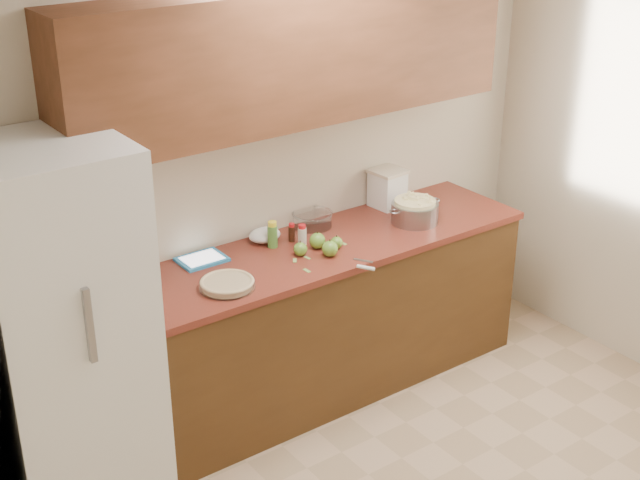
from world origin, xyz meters
TOP-DOWN VIEW (x-y plane):
  - room_shell at (0.00, 0.00)m, footprint 3.60×3.60m
  - counter_run at (0.00, 1.48)m, footprint 2.64×0.68m
  - upper_cabinets at (0.00, 1.63)m, footprint 2.60×0.34m
  - fridge at (-1.44, 1.44)m, footprint 0.70×0.70m
  - pie at (-0.62, 1.33)m, footprint 0.28×0.28m
  - colander at (0.69, 1.42)m, footprint 0.37×0.28m
  - flour_canister at (0.72, 1.70)m, footprint 0.21×0.21m
  - tablet at (-0.57, 1.68)m, footprint 0.25×0.19m
  - paring_knife at (0.08, 1.10)m, footprint 0.12×0.19m
  - lemon_bottle at (-0.17, 1.61)m, footprint 0.06×0.06m
  - cinnamon_shaker at (-0.02, 1.54)m, footprint 0.05×0.05m
  - vanilla_bottle at (-0.04, 1.61)m, footprint 0.04×0.04m
  - mixing_bowl at (0.17, 1.71)m, footprint 0.24×0.24m
  - paper_towel at (-0.17, 1.70)m, footprint 0.22×0.20m
  - apple_left at (-0.11, 1.43)m, footprint 0.07×0.07m
  - apple_center at (0.02, 1.45)m, footprint 0.09×0.09m
  - apple_front at (0.01, 1.33)m, footprint 0.09×0.09m
  - apple_extra at (0.10, 1.39)m, footprint 0.07×0.07m
  - peel_a at (-0.17, 1.39)m, footprint 0.04×0.05m
  - peel_b at (-0.10, 1.38)m, footprint 0.02×0.04m
  - peel_c at (0.17, 1.42)m, footprint 0.02×0.05m
  - peel_d at (-0.19, 1.26)m, footprint 0.02×0.05m

SIDE VIEW (x-z plane):
  - counter_run at x=0.00m, z-range 0.00..0.92m
  - fridge at x=-1.44m, z-range 0.00..1.80m
  - peel_a at x=-0.17m, z-range 0.92..0.92m
  - peel_b at x=-0.10m, z-range 0.92..0.92m
  - peel_c at x=0.17m, z-range 0.92..0.92m
  - peel_d at x=-0.19m, z-range 0.92..0.92m
  - paring_knife at x=0.08m, z-range 0.92..0.94m
  - tablet at x=-0.57m, z-range 0.92..0.94m
  - pie at x=-0.62m, z-range 0.92..0.97m
  - apple_extra at x=0.10m, z-range 0.91..0.99m
  - apple_left at x=-0.11m, z-range 0.91..1.00m
  - paper_towel at x=-0.17m, z-range 0.92..1.00m
  - apple_front at x=0.01m, z-range 0.91..1.01m
  - apple_center at x=0.02m, z-range 0.91..1.01m
  - mixing_bowl at x=0.17m, z-range 0.92..1.01m
  - vanilla_bottle at x=-0.04m, z-range 0.92..1.02m
  - cinnamon_shaker at x=-0.02m, z-range 0.92..1.04m
  - colander at x=0.69m, z-range 0.92..1.06m
  - lemon_bottle at x=-0.17m, z-range 0.92..1.07m
  - flour_canister at x=0.72m, z-range 0.92..1.15m
  - room_shell at x=0.00m, z-range -0.50..3.10m
  - upper_cabinets at x=0.00m, z-range 1.60..2.30m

